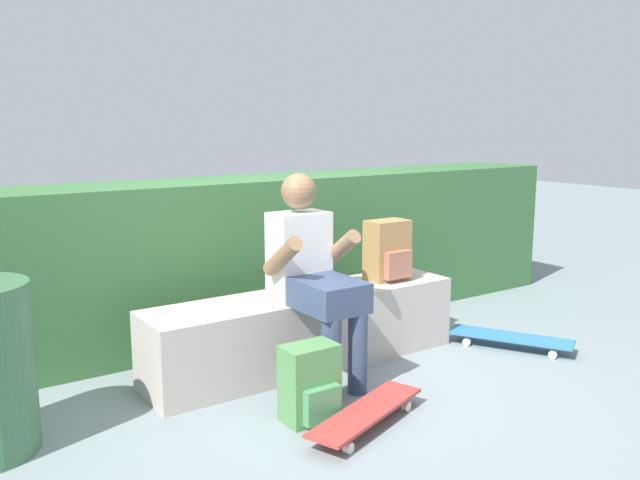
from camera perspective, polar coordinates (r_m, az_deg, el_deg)
name	(u,v)px	position (r m, az deg, el deg)	size (l,w,h in m)	color
ground_plane	(339,382)	(4.01, 1.59, -12.03)	(24.00, 24.00, 0.00)	gray
bench_main	(306,329)	(4.20, -1.23, -7.62)	(2.06, 0.46, 0.46)	#B9ACA3
person_skater	(313,270)	(3.87, -0.62, -2.62)	(0.49, 0.62, 1.21)	white
skateboard_near_person	(366,413)	(3.46, 3.97, -14.48)	(0.82, 0.46, 0.09)	#BC3833
skateboard_beside_bench	(511,338)	(4.72, 15.98, -8.03)	(0.56, 0.80, 0.09)	teal
backpack_on_bench	(388,251)	(4.47, 5.82, -0.95)	(0.28, 0.23, 0.40)	#A37A47
backpack_on_ground	(311,384)	(3.47, -0.81, -12.21)	(0.28, 0.23, 0.40)	#51894C
hedge_row	(297,248)	(5.09, -1.96, -0.71)	(4.76, 0.65, 1.11)	#376838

